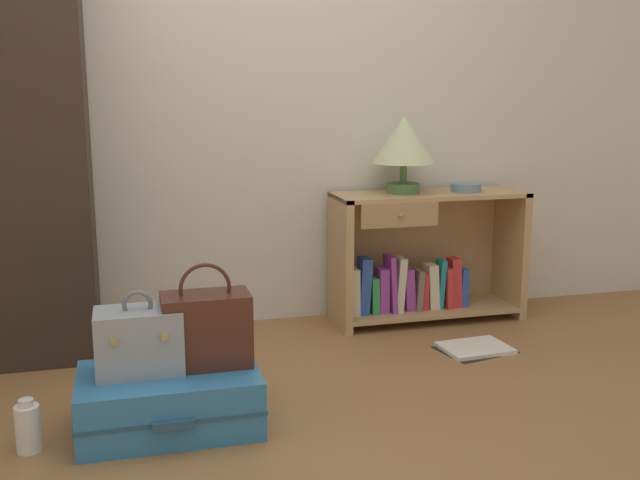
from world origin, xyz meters
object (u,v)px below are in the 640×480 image
at_px(bowl, 466,187).
at_px(handbag, 206,328).
at_px(open_book_on_floor, 475,348).
at_px(train_case, 139,341).
at_px(suitcase_large, 169,400).
at_px(bookshelf, 421,260).
at_px(bottle, 28,427).
at_px(table_lamp, 404,142).

xyz_separation_m(bowl, handbag, (-1.46, -0.93, -0.35)).
height_order(bowl, open_book_on_floor, bowl).
bearing_deg(bowl, train_case, -151.10).
bearing_deg(bowl, suitcase_large, -149.04).
relative_size(bookshelf, open_book_on_floor, 2.69).
distance_m(bookshelf, handbag, 1.55).
distance_m(train_case, handbag, 0.24).
xyz_separation_m(handbag, bottle, (-0.62, -0.09, -0.27)).
distance_m(table_lamp, train_case, 1.78).
bearing_deg(bottle, train_case, 12.35).
distance_m(suitcase_large, bottle, 0.48).
height_order(handbag, open_book_on_floor, handbag).
height_order(suitcase_large, handbag, handbag).
distance_m(suitcase_large, train_case, 0.24).
bearing_deg(open_book_on_floor, table_lamp, 106.93).
height_order(bookshelf, suitcase_large, bookshelf).
distance_m(bookshelf, bowl, 0.45).
bearing_deg(bowl, handbag, -147.61).
xyz_separation_m(train_case, open_book_on_floor, (1.53, 0.43, -0.32)).
distance_m(bowl, bottle, 2.40).
relative_size(table_lamp, bottle, 2.11).
xyz_separation_m(handbag, open_book_on_floor, (1.29, 0.42, -0.34)).
relative_size(bowl, handbag, 0.42).
bearing_deg(table_lamp, bookshelf, -7.79).
bearing_deg(table_lamp, train_case, -144.44).
xyz_separation_m(suitcase_large, handbag, (0.14, 0.04, 0.24)).
bearing_deg(bookshelf, bottle, -150.49).
height_order(table_lamp, bottle, table_lamp).
height_order(table_lamp, handbag, table_lamp).
xyz_separation_m(bookshelf, open_book_on_floor, (0.06, -0.53, -0.31)).
distance_m(bottle, open_book_on_floor, 1.98).
distance_m(table_lamp, bottle, 2.21).
bearing_deg(handbag, bottle, -171.37).
height_order(table_lamp, suitcase_large, table_lamp).
bearing_deg(train_case, table_lamp, 35.56).
relative_size(train_case, bottle, 1.63).
bearing_deg(train_case, bottle, -167.65).
height_order(suitcase_large, open_book_on_floor, suitcase_large).
relative_size(table_lamp, train_case, 1.30).
relative_size(bookshelf, table_lamp, 2.55).
relative_size(bookshelf, bottle, 5.40).
height_order(bowl, suitcase_large, bowl).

